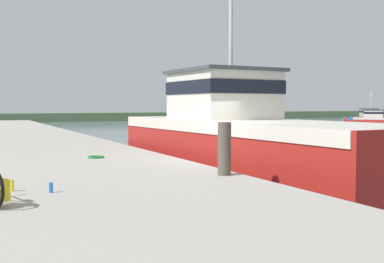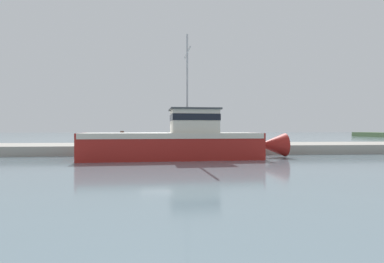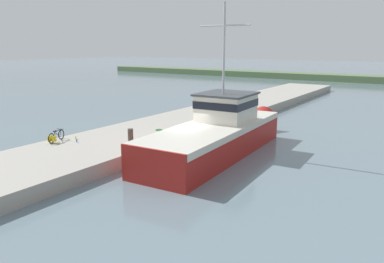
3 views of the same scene
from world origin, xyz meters
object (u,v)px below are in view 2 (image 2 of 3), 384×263
(fishing_boat_main, at_px, (181,140))
(water_bottle_by_bike, at_px, (128,142))
(bicycle_touring, at_px, (116,140))
(mooring_post, at_px, (122,138))
(water_bottle_on_curb, at_px, (122,143))

(fishing_boat_main, height_order, water_bottle_by_bike, fishing_boat_main)
(fishing_boat_main, relative_size, bicycle_touring, 9.58)
(fishing_boat_main, distance_m, bicycle_touring, 10.13)
(fishing_boat_main, distance_m, water_bottle_by_bike, 9.07)
(bicycle_touring, height_order, mooring_post, mooring_post)
(mooring_post, bearing_deg, fishing_boat_main, 56.58)
(bicycle_touring, height_order, water_bottle_by_bike, bicycle_touring)
(mooring_post, bearing_deg, bicycle_touring, -165.76)
(mooring_post, height_order, water_bottle_by_bike, mooring_post)
(bicycle_touring, bearing_deg, fishing_boat_main, 16.23)
(bicycle_touring, distance_m, water_bottle_on_curb, 1.35)
(fishing_boat_main, relative_size, water_bottle_on_curb, 81.34)
(water_bottle_on_curb, distance_m, water_bottle_by_bike, 0.78)
(bicycle_touring, bearing_deg, water_bottle_on_curb, 12.43)
(water_bottle_on_curb, height_order, water_bottle_by_bike, water_bottle_by_bike)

